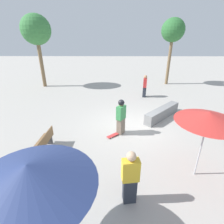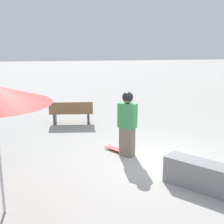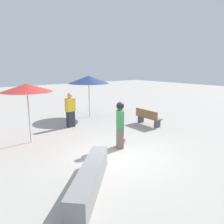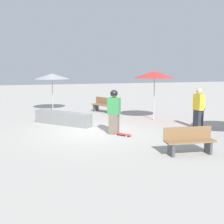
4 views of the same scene
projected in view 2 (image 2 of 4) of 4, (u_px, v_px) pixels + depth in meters
ground_plane at (155, 161)px, 8.25m from camera, size 60.00×60.00×0.00m
skater_main at (127, 122)px, 8.41m from camera, size 0.54×0.49×1.80m
skateboard at (117, 149)px, 8.92m from camera, size 0.67×0.74×0.07m
bench_near at (71, 113)px, 11.54m from camera, size 1.62×0.53×0.85m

